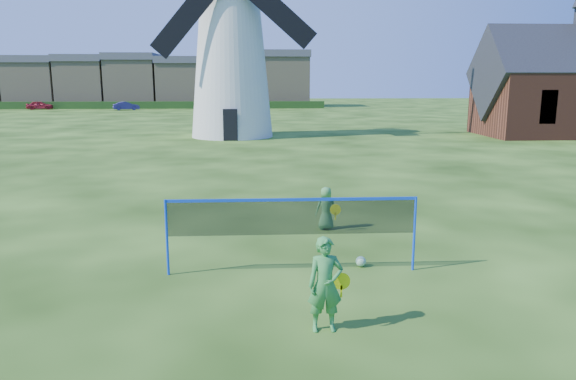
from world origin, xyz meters
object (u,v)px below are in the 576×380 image
(player_girl, at_px, (325,285))
(car_right, at_px, (126,106))
(windmill, at_px, (231,50))
(play_ball, at_px, (361,261))
(car_left, at_px, (40,105))
(player_boy, at_px, (326,208))
(badminton_net, at_px, (292,218))

(player_girl, bearing_deg, car_right, 102.65)
(windmill, bearing_deg, play_ball, -81.77)
(play_ball, bearing_deg, car_left, 116.13)
(player_girl, relative_size, play_ball, 6.86)
(car_left, bearing_deg, windmill, -156.47)
(windmill, height_order, player_girl, windmill)
(player_boy, relative_size, car_right, 0.33)
(player_girl, bearing_deg, car_left, 111.20)
(windmill, height_order, play_ball, windmill)
(player_girl, bearing_deg, player_boy, 79.52)
(badminton_net, height_order, car_left, badminton_net)
(windmill, distance_m, player_girl, 30.55)
(player_girl, distance_m, car_right, 67.87)
(player_girl, bearing_deg, windmill, 92.16)
(car_left, relative_size, car_right, 1.00)
(badminton_net, height_order, car_right, badminton_net)
(player_boy, relative_size, car_left, 0.33)
(badminton_net, height_order, player_girl, badminton_net)
(player_boy, height_order, car_left, car_left)
(windmill, relative_size, car_left, 4.87)
(windmill, distance_m, badminton_net, 27.89)
(badminton_net, height_order, play_ball, badminton_net)
(player_boy, xyz_separation_m, car_right, (-19.25, 59.49, -0.01))
(windmill, distance_m, car_right, 39.02)
(player_girl, xyz_separation_m, player_boy, (0.74, 5.80, -0.19))
(windmill, bearing_deg, badminton_net, -84.87)
(badminton_net, distance_m, car_right, 65.27)
(car_right, bearing_deg, player_girl, 178.00)
(play_ball, height_order, car_right, car_right)
(player_girl, xyz_separation_m, car_right, (-18.51, 65.30, -0.20))
(player_boy, bearing_deg, windmill, -92.05)
(badminton_net, height_order, player_boy, badminton_net)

